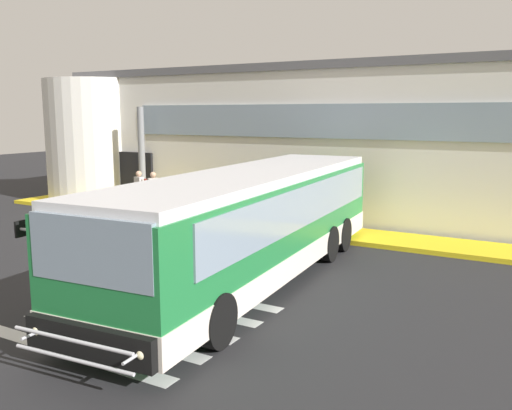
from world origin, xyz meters
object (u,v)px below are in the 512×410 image
passenger_by_doorway (153,191)px  passenger_near_column (140,189)px  safety_bollard_yellow (310,228)px  entry_support_column (142,157)px  bus_main_foreground (252,227)px

passenger_by_doorway → passenger_near_column: bearing=176.2°
passenger_near_column → passenger_by_doorway: bearing=-3.8°
passenger_by_doorway → safety_bollard_yellow: size_ratio=1.86×
entry_support_column → passenger_near_column: 1.76m
passenger_near_column → safety_bollard_yellow: (7.73, -0.72, -0.66)m
entry_support_column → passenger_by_doorway: 2.24m
safety_bollard_yellow → entry_support_column: bearing=168.1°
safety_bollard_yellow → bus_main_foreground: bearing=-84.4°
bus_main_foreground → passenger_by_doorway: size_ratio=7.14×
entry_support_column → bus_main_foreground: 10.96m
entry_support_column → bus_main_foreground: entry_support_column is taller
bus_main_foreground → safety_bollard_yellow: bearing=95.6°
passenger_by_doorway → safety_bollard_yellow: passenger_by_doorway is taller
passenger_near_column → entry_support_column: bearing=126.6°
entry_support_column → passenger_near_column: (0.81, -1.08, -1.13)m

